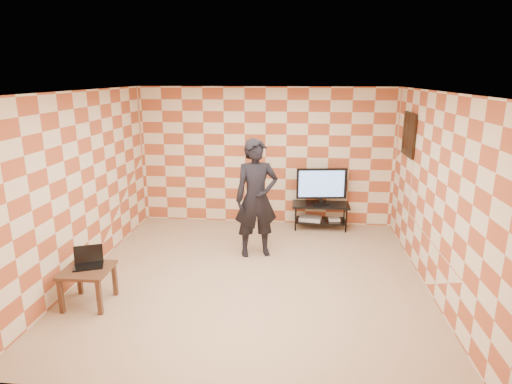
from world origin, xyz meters
TOP-DOWN VIEW (x-y plane):
  - floor at (0.00, 0.00)m, footprint 5.00×5.00m
  - wall_back at (0.00, 2.50)m, footprint 5.00×0.02m
  - wall_front at (0.00, -2.50)m, footprint 5.00×0.02m
  - wall_left at (-2.50, 0.00)m, footprint 0.02×5.00m
  - wall_right at (2.50, 0.00)m, footprint 0.02×5.00m
  - ceiling at (0.00, 0.00)m, footprint 5.00×5.00m
  - wall_art at (2.47, 1.55)m, footprint 0.04×0.72m
  - tv_stand at (1.10, 2.22)m, footprint 1.09×0.49m
  - tv at (1.10, 2.22)m, footprint 0.97×0.22m
  - dvd_player at (0.91, 2.18)m, footprint 0.45×0.36m
  - game_console at (1.37, 2.20)m, footprint 0.23×0.17m
  - side_table at (-2.04, -0.97)m, footprint 0.61×0.61m
  - laptop at (-2.06, -0.87)m, footprint 0.44×0.40m
  - person at (-0.02, 0.85)m, footprint 0.81×0.64m

SIDE VIEW (x-z plane):
  - floor at x=0.00m, z-range 0.00..0.00m
  - game_console at x=1.37m, z-range 0.17..0.22m
  - dvd_player at x=0.91m, z-range 0.17..0.24m
  - tv_stand at x=1.10m, z-range 0.12..0.62m
  - side_table at x=-2.04m, z-range 0.16..0.66m
  - laptop at x=-2.06m, z-range 0.43..0.67m
  - tv at x=1.10m, z-range 0.54..1.24m
  - person at x=-0.02m, z-range 0.00..1.94m
  - wall_back at x=0.00m, z-range 0.00..2.70m
  - wall_front at x=0.00m, z-range 0.00..2.70m
  - wall_left at x=-2.50m, z-range 0.00..2.70m
  - wall_right at x=2.50m, z-range 0.00..2.70m
  - wall_art at x=2.47m, z-range 1.59..2.31m
  - ceiling at x=0.00m, z-range 2.69..2.71m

